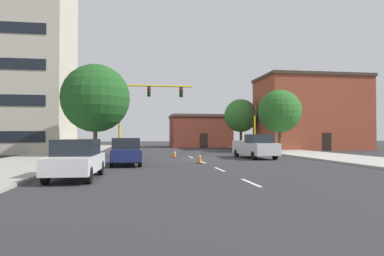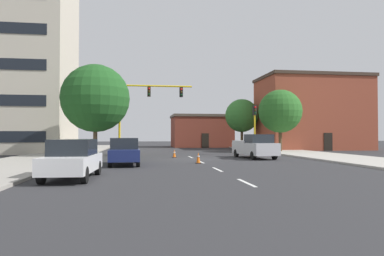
# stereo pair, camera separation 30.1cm
# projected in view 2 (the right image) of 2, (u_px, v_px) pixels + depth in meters

# --- Properties ---
(ground_plane) EXTENTS (160.00, 160.00, 0.00)m
(ground_plane) POSITION_uv_depth(u_px,v_px,m) (195.00, 159.00, 27.83)
(ground_plane) COLOR #2D2D30
(sidewalk_left) EXTENTS (6.00, 56.00, 0.14)m
(sidewalk_left) POSITION_uv_depth(u_px,v_px,m) (62.00, 154.00, 34.06)
(sidewalk_left) COLOR #9E998E
(sidewalk_left) RESTS_ON ground_plane
(sidewalk_right) EXTENTS (6.00, 56.00, 0.14)m
(sidewalk_right) POSITION_uv_depth(u_px,v_px,m) (293.00, 152.00, 37.44)
(sidewalk_right) COLOR #B2ADA3
(sidewalk_right) RESTS_ON ground_plane
(lane_stripe_seg_0) EXTENTS (0.16, 2.40, 0.01)m
(lane_stripe_seg_0) POSITION_uv_depth(u_px,v_px,m) (246.00, 183.00, 13.98)
(lane_stripe_seg_0) COLOR silver
(lane_stripe_seg_0) RESTS_ON ground_plane
(lane_stripe_seg_1) EXTENTS (0.16, 2.40, 0.01)m
(lane_stripe_seg_1) POSITION_uv_depth(u_px,v_px,m) (217.00, 169.00, 19.42)
(lane_stripe_seg_1) COLOR silver
(lane_stripe_seg_1) RESTS_ON ground_plane
(lane_stripe_seg_2) EXTENTS (0.16, 2.40, 0.01)m
(lane_stripe_seg_2) POSITION_uv_depth(u_px,v_px,m) (201.00, 162.00, 24.87)
(lane_stripe_seg_2) COLOR silver
(lane_stripe_seg_2) RESTS_ON ground_plane
(lane_stripe_seg_3) EXTENTS (0.16, 2.40, 0.01)m
(lane_stripe_seg_3) POSITION_uv_depth(u_px,v_px,m) (190.00, 157.00, 30.31)
(lane_stripe_seg_3) COLOR silver
(lane_stripe_seg_3) RESTS_ON ground_plane
(building_tall_left) EXTENTS (14.09, 10.64, 21.43)m
(building_tall_left) POSITION_uv_depth(u_px,v_px,m) (6.00, 55.00, 38.31)
(building_tall_left) COLOR beige
(building_tall_left) RESTS_ON ground_plane
(building_brick_center) EXTENTS (9.52, 7.92, 5.15)m
(building_brick_center) POSITION_uv_depth(u_px,v_px,m) (201.00, 131.00, 56.32)
(building_brick_center) COLOR brown
(building_brick_center) RESTS_ON ground_plane
(building_row_right) EXTENTS (13.73, 8.46, 9.75)m
(building_row_right) POSITION_uv_depth(u_px,v_px,m) (312.00, 113.00, 46.50)
(building_row_right) COLOR brown
(building_row_right) RESTS_ON ground_plane
(traffic_signal_gantry) EXTENTS (7.95, 1.20, 6.83)m
(traffic_signal_gantry) POSITION_uv_depth(u_px,v_px,m) (130.00, 132.00, 33.61)
(traffic_signal_gantry) COLOR yellow
(traffic_signal_gantry) RESTS_ON ground_plane
(traffic_light_pole_right) EXTENTS (0.32, 0.47, 4.80)m
(traffic_light_pole_right) POSITION_uv_depth(u_px,v_px,m) (255.00, 118.00, 33.48)
(traffic_light_pole_right) COLOR yellow
(traffic_light_pole_right) RESTS_ON ground_plane
(tree_right_mid) EXTENTS (4.83, 4.83, 7.01)m
(tree_right_mid) POSITION_uv_depth(u_px,v_px,m) (280.00, 111.00, 38.77)
(tree_right_mid) COLOR #4C3823
(tree_right_mid) RESTS_ON ground_plane
(tree_left_near) EXTENTS (5.98, 5.98, 8.17)m
(tree_left_near) POSITION_uv_depth(u_px,v_px,m) (95.00, 98.00, 30.65)
(tree_left_near) COLOR brown
(tree_left_near) RESTS_ON ground_plane
(tree_right_far) EXTENTS (4.57, 4.57, 6.91)m
(tree_right_far) POSITION_uv_depth(u_px,v_px,m) (242.00, 116.00, 47.99)
(tree_right_far) COLOR #4C3823
(tree_right_far) RESTS_ON ground_plane
(pickup_truck_silver) EXTENTS (2.46, 5.55, 1.99)m
(pickup_truck_silver) POSITION_uv_depth(u_px,v_px,m) (255.00, 147.00, 28.71)
(pickup_truck_silver) COLOR #BCBCC1
(pickup_truck_silver) RESTS_ON ground_plane
(sedan_navy_near_left) EXTENTS (2.03, 4.57, 1.74)m
(sedan_navy_near_left) POSITION_uv_depth(u_px,v_px,m) (124.00, 151.00, 22.33)
(sedan_navy_near_left) COLOR navy
(sedan_navy_near_left) RESTS_ON ground_plane
(sedan_white_mid_left) EXTENTS (2.04, 4.58, 1.74)m
(sedan_white_mid_left) POSITION_uv_depth(u_px,v_px,m) (73.00, 159.00, 15.21)
(sedan_white_mid_left) COLOR white
(sedan_white_mid_left) RESTS_ON ground_plane
(traffic_cone_roadside_a) EXTENTS (0.36, 0.36, 0.68)m
(traffic_cone_roadside_a) POSITION_uv_depth(u_px,v_px,m) (174.00, 154.00, 29.72)
(traffic_cone_roadside_a) COLOR black
(traffic_cone_roadside_a) RESTS_ON ground_plane
(traffic_cone_roadside_b) EXTENTS (0.36, 0.36, 0.77)m
(traffic_cone_roadside_b) POSITION_uv_depth(u_px,v_px,m) (198.00, 158.00, 23.53)
(traffic_cone_roadside_b) COLOR black
(traffic_cone_roadside_b) RESTS_ON ground_plane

